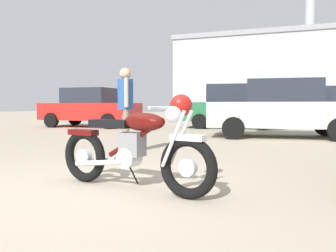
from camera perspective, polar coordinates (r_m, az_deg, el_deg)
The scene contains 8 objects.
ground_plane at distance 3.86m, azimuth -13.17°, elevation -10.67°, with size 80.00×80.00×0.00m, color tan.
vintage_motorcycle at distance 3.77m, azimuth -5.37°, elevation -3.34°, with size 2.08×0.73×1.07m.
bystander at distance 6.60m, azimuth -7.17°, elevation 4.17°, with size 0.31×0.39×1.66m.
dark_sedan_left at distance 15.05m, azimuth -12.97°, elevation 3.03°, with size 4.34×2.22×1.67m.
red_hatchback_near at distance 16.32m, azimuth 21.14°, elevation 3.28°, with size 4.78×2.14×1.74m.
white_estate_far at distance 14.16m, azimuth 10.96°, elevation 3.36°, with size 4.13×2.33×1.78m.
silver_sedan_mid at distance 10.39m, azimuth 18.62°, elevation 2.76°, with size 4.45×2.51×1.67m.
industrial_building at distance 40.60m, azimuth 15.89°, elevation 8.31°, with size 19.74×10.74×19.48m.
Camera 1 is at (2.28, -2.98, 0.94)m, focal length 36.25 mm.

